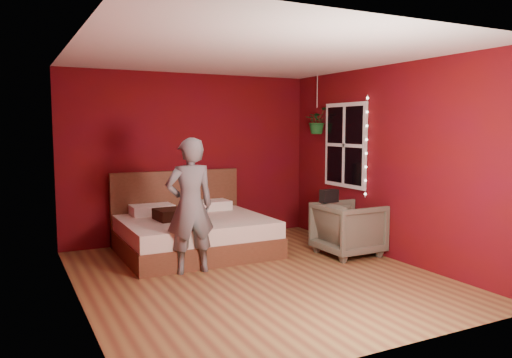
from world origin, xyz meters
name	(u,v)px	position (x,y,z in m)	size (l,w,h in m)	color
floor	(256,276)	(0.00, 0.00, 0.00)	(4.50, 4.50, 0.00)	olive
room_walls	(256,135)	(0.00, 0.00, 1.68)	(4.04, 4.54, 2.62)	#5E0D09
window	(345,145)	(1.97, 0.90, 1.50)	(0.05, 0.97, 1.27)	white
fairy_lights	(366,147)	(1.94, 0.37, 1.50)	(0.04, 0.04, 1.45)	silver
bed	(193,232)	(-0.27, 1.44, 0.29)	(2.01, 1.71, 1.10)	brown
person	(190,206)	(-0.64, 0.50, 0.82)	(0.60, 0.39, 1.65)	slate
armchair	(349,229)	(1.60, 0.30, 0.37)	(0.79, 0.81, 0.74)	#625E4D
handbag	(329,196)	(1.36, 0.43, 0.83)	(0.25, 0.12, 0.18)	black
throw_pillow	(172,214)	(-0.60, 1.39, 0.58)	(0.42, 0.42, 0.15)	black
hanging_plant	(317,121)	(1.88, 1.53, 1.87)	(0.47, 0.45, 0.94)	silver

